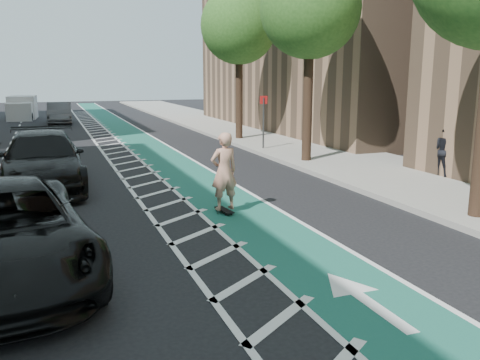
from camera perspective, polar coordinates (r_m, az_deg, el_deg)
name	(u,v)px	position (r m, az deg, el deg)	size (l,w,h in m)	color
ground	(140,266)	(9.53, -11.19, -9.40)	(120.00, 120.00, 0.00)	black
bike_lane	(173,165)	(19.59, -7.49, 1.69)	(2.00, 90.00, 0.01)	#175248
buffer_strip	(134,167)	(19.31, -11.82, 1.39)	(1.40, 90.00, 0.01)	silver
sidewalk_right	(323,154)	(21.97, 9.26, 2.90)	(5.00, 90.00, 0.15)	gray
curb_right	(270,157)	(20.86, 3.40, 2.59)	(0.12, 90.00, 0.16)	gray
tree_r_c	(317,7)	(19.33, 8.60, 18.69)	(4.20, 4.20, 7.90)	#382619
tree_r_d	(238,26)	(26.58, -0.20, 16.89)	(4.20, 4.20, 7.90)	#382619
sign_post	(263,121)	(22.74, 2.65, 6.58)	(0.35, 0.08, 2.47)	#4C4C4C
skateboard	(224,210)	(12.72, -1.78, -3.39)	(0.30, 0.76, 0.10)	black
skateboarder	(224,171)	(12.49, -1.81, 0.98)	(0.71, 0.46, 1.93)	tan
suv_near	(3,233)	(9.43, -25.04, -5.37)	(2.68, 5.82, 1.62)	black
suv_far	(42,161)	(16.50, -21.31, 2.04)	(2.37, 5.84, 1.69)	black
car_grey	(60,113)	(37.94, -19.60, 7.10)	(1.59, 4.56, 1.50)	#525357
pedestrian	(446,150)	(17.85, 22.09, 3.11)	(0.81, 0.63, 1.66)	black
box_truck	(22,109)	(42.91, -23.28, 7.38)	(2.17, 4.37, 1.77)	silver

